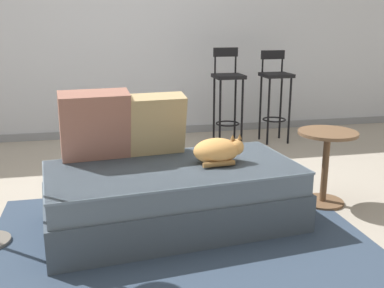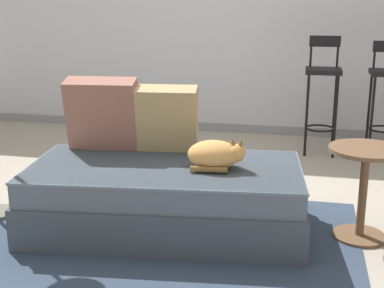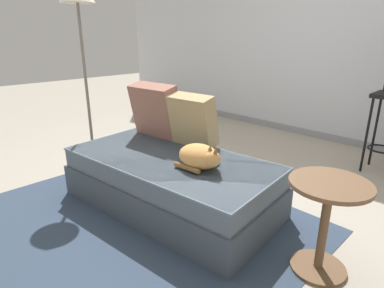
{
  "view_description": "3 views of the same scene",
  "coord_description": "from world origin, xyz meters",
  "px_view_note": "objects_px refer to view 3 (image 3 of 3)",
  "views": [
    {
      "loc": [
        -0.49,
        -3.22,
        1.35
      ],
      "look_at": [
        0.15,
        -0.3,
        0.54
      ],
      "focal_mm": 42.0,
      "sensor_mm": 36.0,
      "label": 1
    },
    {
      "loc": [
        0.82,
        -3.42,
        1.42
      ],
      "look_at": [
        0.15,
        -0.3,
        0.54
      ],
      "focal_mm": 50.0,
      "sensor_mm": 36.0,
      "label": 2
    },
    {
      "loc": [
        1.78,
        -1.91,
        1.32
      ],
      "look_at": [
        0.15,
        -0.3,
        0.54
      ],
      "focal_mm": 30.0,
      "sensor_mm": 36.0,
      "label": 3
    }
  ],
  "objects_px": {
    "throw_pillow_corner": "(156,110)",
    "floor_lamp": "(78,10)",
    "throw_pillow_middle": "(191,120)",
    "side_table": "(326,214)",
    "cat": "(200,157)",
    "couch": "(170,181)"
  },
  "relations": [
    {
      "from": "throw_pillow_corner",
      "to": "floor_lamp",
      "type": "bearing_deg",
      "value": -156.92
    },
    {
      "from": "throw_pillow_corner",
      "to": "throw_pillow_middle",
      "type": "xyz_separation_m",
      "value": [
        0.42,
        0.04,
        -0.02
      ]
    },
    {
      "from": "side_table",
      "to": "floor_lamp",
      "type": "relative_size",
      "value": 0.31
    },
    {
      "from": "throw_pillow_corner",
      "to": "cat",
      "type": "bearing_deg",
      "value": -17.41
    },
    {
      "from": "side_table",
      "to": "floor_lamp",
      "type": "distance_m",
      "value": 2.66
    },
    {
      "from": "throw_pillow_corner",
      "to": "cat",
      "type": "relative_size",
      "value": 1.36
    },
    {
      "from": "cat",
      "to": "side_table",
      "type": "xyz_separation_m",
      "value": [
        0.87,
        0.11,
        -0.14
      ]
    },
    {
      "from": "throw_pillow_middle",
      "to": "cat",
      "type": "bearing_deg",
      "value": -37.43
    },
    {
      "from": "throw_pillow_corner",
      "to": "floor_lamp",
      "type": "relative_size",
      "value": 0.27
    },
    {
      "from": "throw_pillow_corner",
      "to": "side_table",
      "type": "bearing_deg",
      "value": -4.94
    },
    {
      "from": "throw_pillow_middle",
      "to": "floor_lamp",
      "type": "xyz_separation_m",
      "value": [
        -1.12,
        -0.34,
        0.89
      ]
    },
    {
      "from": "couch",
      "to": "floor_lamp",
      "type": "xyz_separation_m",
      "value": [
        -1.2,
        -0.03,
        1.32
      ]
    },
    {
      "from": "throw_pillow_corner",
      "to": "floor_lamp",
      "type": "xyz_separation_m",
      "value": [
        -0.7,
        -0.3,
        0.87
      ]
    },
    {
      "from": "couch",
      "to": "side_table",
      "type": "height_order",
      "value": "side_table"
    },
    {
      "from": "cat",
      "to": "throw_pillow_middle",
      "type": "bearing_deg",
      "value": 142.57
    },
    {
      "from": "cat",
      "to": "floor_lamp",
      "type": "height_order",
      "value": "floor_lamp"
    },
    {
      "from": "cat",
      "to": "throw_pillow_corner",
      "type": "bearing_deg",
      "value": 162.59
    },
    {
      "from": "side_table",
      "to": "floor_lamp",
      "type": "bearing_deg",
      "value": -176.32
    },
    {
      "from": "couch",
      "to": "throw_pillow_corner",
      "type": "bearing_deg",
      "value": 151.29
    },
    {
      "from": "cat",
      "to": "floor_lamp",
      "type": "distance_m",
      "value": 1.83
    },
    {
      "from": "couch",
      "to": "throw_pillow_corner",
      "type": "relative_size",
      "value": 3.6
    },
    {
      "from": "throw_pillow_middle",
      "to": "side_table",
      "type": "xyz_separation_m",
      "value": [
        1.27,
        -0.19,
        -0.27
      ]
    }
  ]
}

